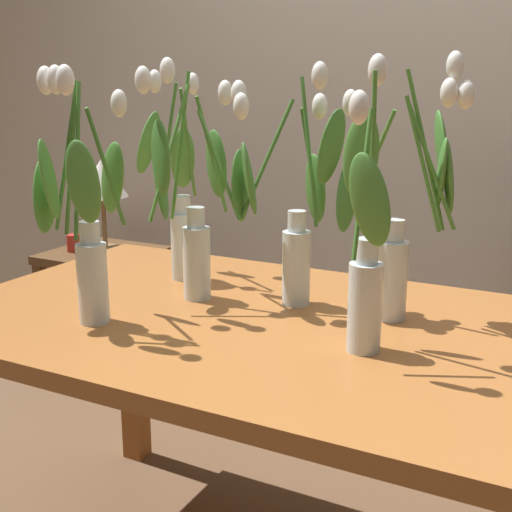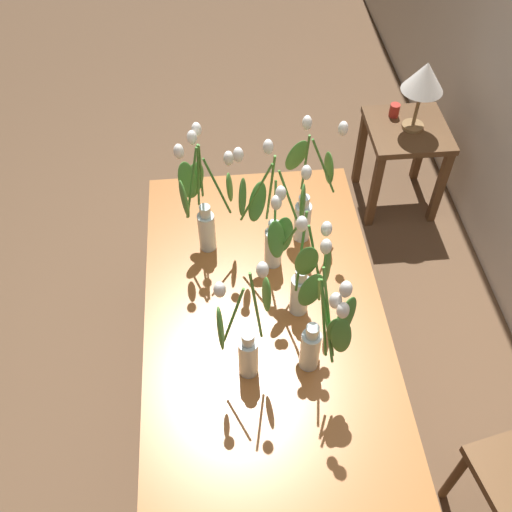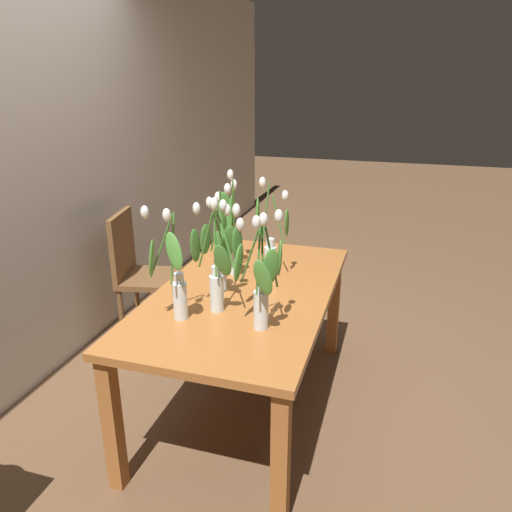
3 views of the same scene
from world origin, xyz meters
TOP-DOWN VIEW (x-y plane):
  - ground_plane at (0.00, 0.00)m, footprint 18.00×18.00m
  - dining_table at (0.00, 0.00)m, footprint 1.60×0.90m
  - tulip_vase_0 at (0.21, -0.08)m, footprint 0.17×0.18m
  - tulip_vase_1 at (0.23, 0.15)m, footprint 0.29×0.17m
  - tulip_vase_2 at (-0.26, 0.05)m, footprint 0.25×0.26m
  - tulip_vase_3 at (-0.03, 0.13)m, footprint 0.26×0.24m
  - tulip_vase_4 at (-0.41, 0.21)m, footprint 0.14×0.23m
  - tulip_vase_5 at (-0.39, -0.20)m, footprint 0.21×0.22m
  - side_table at (-1.31, 0.94)m, footprint 0.44×0.44m
  - table_lamp at (-1.31, 0.96)m, footprint 0.22×0.22m
  - pillar_candle at (-1.42, 0.88)m, footprint 0.06×0.06m

SIDE VIEW (x-z plane):
  - ground_plane at x=0.00m, z-range 0.00..0.00m
  - side_table at x=-1.31m, z-range 0.16..0.71m
  - pillar_candle at x=-1.42m, z-range 0.55..0.62m
  - dining_table at x=0.00m, z-range 0.28..1.02m
  - table_lamp at x=-1.31m, z-range 0.66..1.06m
  - tulip_vase_4 at x=-0.41m, z-range 0.65..1.21m
  - tulip_vase_0 at x=0.21m, z-range 0.64..1.22m
  - tulip_vase_3 at x=-0.03m, z-range 0.67..1.23m
  - tulip_vase_5 at x=-0.39m, z-range 0.69..1.25m
  - tulip_vase_2 at x=-0.26m, z-range 0.68..1.26m
  - tulip_vase_1 at x=0.23m, z-range 0.68..1.26m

